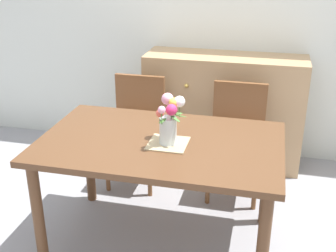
{
  "coord_description": "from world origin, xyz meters",
  "views": [
    {
      "loc": [
        0.62,
        -2.39,
        1.92
      ],
      "look_at": [
        0.06,
        -0.04,
        0.89
      ],
      "focal_mm": 46.85,
      "sensor_mm": 36.0,
      "label": 1
    }
  ],
  "objects": [
    {
      "name": "dresser",
      "position": [
        0.25,
        1.33,
        0.5
      ],
      "size": [
        1.4,
        0.47,
        1.0
      ],
      "color": "tan",
      "rests_on": "ground_plane"
    },
    {
      "name": "dining_table",
      "position": [
        0.0,
        0.0,
        0.68
      ],
      "size": [
        1.51,
        0.95,
        0.77
      ],
      "color": "brown",
      "rests_on": "ground_plane"
    },
    {
      "name": "chair_right",
      "position": [
        0.41,
        0.82,
        0.52
      ],
      "size": [
        0.42,
        0.42,
        0.9
      ],
      "rotation": [
        0.0,
        0.0,
        3.14
      ],
      "color": "brown",
      "rests_on": "ground_plane"
    },
    {
      "name": "back_wall",
      "position": [
        0.0,
        1.6,
        1.4
      ],
      "size": [
        7.0,
        0.1,
        2.8
      ],
      "primitive_type": "cube",
      "color": "silver",
      "rests_on": "ground_plane"
    },
    {
      "name": "flower_vase",
      "position": [
        0.06,
        -0.03,
        0.94
      ],
      "size": [
        0.18,
        0.23,
        0.29
      ],
      "color": "silver",
      "rests_on": "placemat"
    },
    {
      "name": "placemat",
      "position": [
        0.06,
        -0.04,
        0.78
      ],
      "size": [
        0.24,
        0.24,
        0.01
      ],
      "primitive_type": "cube",
      "color": "tan",
      "rests_on": "dining_table"
    },
    {
      "name": "chair_left",
      "position": [
        -0.41,
        0.82,
        0.52
      ],
      "size": [
        0.42,
        0.42,
        0.9
      ],
      "rotation": [
        0.0,
        0.0,
        3.14
      ],
      "color": "brown",
      "rests_on": "ground_plane"
    },
    {
      "name": "ground_plane",
      "position": [
        0.0,
        0.0,
        0.0
      ],
      "size": [
        12.0,
        12.0,
        0.0
      ],
      "primitive_type": "plane",
      "color": "#939399"
    }
  ]
}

